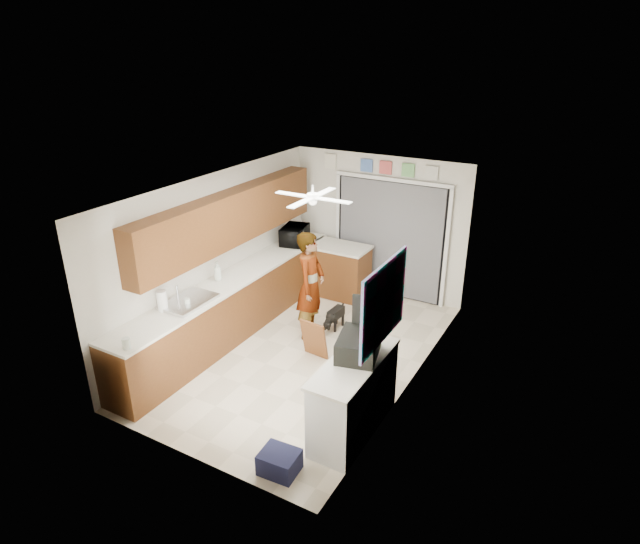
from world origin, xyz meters
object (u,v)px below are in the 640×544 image
at_px(suitcase, 358,346).
at_px(dog, 336,317).
at_px(navy_crate, 279,462).
at_px(microwave, 295,235).
at_px(man, 311,285).
at_px(soap_bottle, 218,271).
at_px(paper_towel_roll, 162,301).
at_px(cardboard_box, 330,409).

relative_size(suitcase, dog, 1.22).
distance_m(navy_crate, dog, 3.21).
bearing_deg(suitcase, microwave, 119.01).
distance_m(suitcase, man, 2.19).
xyz_separation_m(microwave, soap_bottle, (-0.18, -1.91, -0.01)).
distance_m(soap_bottle, dog, 2.02).
bearing_deg(suitcase, paper_towel_roll, 171.88).
xyz_separation_m(soap_bottle, suitcase, (2.75, -0.87, -0.03)).
distance_m(soap_bottle, paper_towel_roll, 1.14).
relative_size(cardboard_box, man, 0.20).
distance_m(cardboard_box, dog, 2.22).
height_order(soap_bottle, man, man).
bearing_deg(paper_towel_roll, cardboard_box, 5.03).
bearing_deg(suitcase, cardboard_box, 177.09).
bearing_deg(soap_bottle, suitcase, -17.51).
distance_m(paper_towel_roll, navy_crate, 2.73).
relative_size(suitcase, cardboard_box, 1.71).
bearing_deg(paper_towel_roll, navy_crate, -19.90).
distance_m(microwave, suitcase, 3.79).
bearing_deg(suitcase, navy_crate, -121.14).
bearing_deg(dog, suitcase, -53.14).
relative_size(soap_bottle, dog, 0.63).
distance_m(microwave, dog, 1.79).
distance_m(microwave, soap_bottle, 1.92).
xyz_separation_m(paper_towel_roll, navy_crate, (2.40, -0.87, -0.96)).
relative_size(paper_towel_roll, navy_crate, 0.72).
bearing_deg(man, cardboard_box, -152.02).
height_order(navy_crate, man, man).
relative_size(microwave, paper_towel_roll, 2.00).
height_order(cardboard_box, dog, dog).
bearing_deg(man, navy_crate, -165.41).
bearing_deg(microwave, navy_crate, -163.20).
distance_m(cardboard_box, navy_crate, 1.08).
xyz_separation_m(microwave, dog, (1.28, -0.85, -0.91)).
bearing_deg(microwave, man, -152.44).
relative_size(soap_bottle, cardboard_box, 0.88).
height_order(soap_bottle, dog, soap_bottle).
height_order(microwave, man, man).
xyz_separation_m(microwave, paper_towel_roll, (-0.18, -3.05, -0.02)).
height_order(suitcase, navy_crate, suitcase).
bearing_deg(cardboard_box, soap_bottle, 159.07).
distance_m(soap_bottle, cardboard_box, 2.78).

